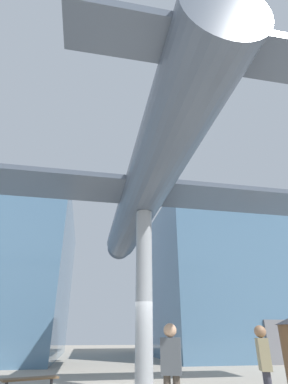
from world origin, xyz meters
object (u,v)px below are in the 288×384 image
Objects in this scene: support_pylon_central at (144,292)px; plaza_bench at (30,380)px; suspended_airplane at (143,194)px; visitor_second at (265,362)px; visitor_person at (171,365)px.

support_pylon_central reaches higher than plaza_bench.
suspended_airplane is 11.14× the size of plaza_bench.
plaza_bench is at bearing 80.44° from visitor_second.
plaza_bench is (-3.17, -0.30, -2.38)m from support_pylon_central.
suspended_airplane is 6.84m from plaza_bench.
visitor_second is at bearing -150.77° from visitor_person.
support_pylon_central is at bearing -90.00° from suspended_airplane.
visitor_second is (2.10, -3.41, -5.46)m from suspended_airplane.
plaza_bench is (-3.05, 3.32, -0.59)m from visitor_person.
visitor_second is 6.06m from plaza_bench.
plaza_bench is at bearing -174.59° from support_pylon_central.
support_pylon_central is at bearing 5.41° from plaza_bench.
plaza_bench is (-5.28, 2.92, -0.58)m from visitor_second.
visitor_second is at bearing -28.93° from plaza_bench.
visitor_second reaches higher than plaza_bench.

